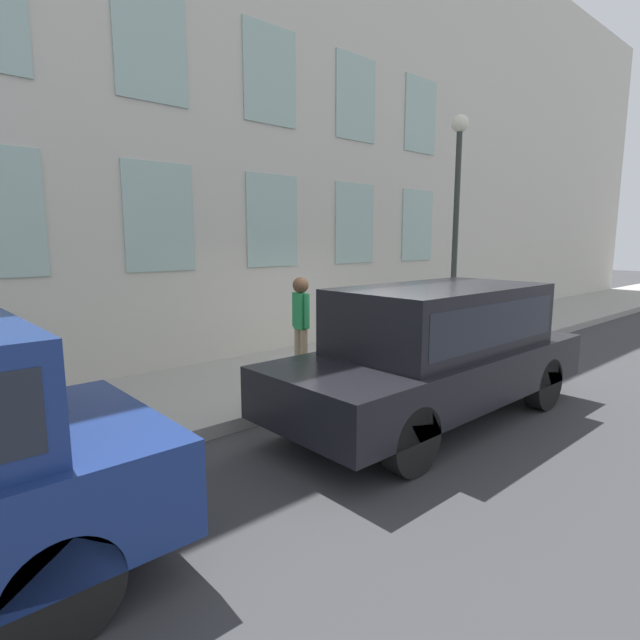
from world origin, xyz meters
TOP-DOWN VIEW (x-y plane):
  - ground_plane at (0.00, 0.00)m, footprint 80.00×80.00m
  - sidewalk at (1.50, 0.00)m, footprint 2.99×60.00m
  - building_facade at (3.14, 0.00)m, footprint 0.33×40.00m
  - fire_hydrant at (0.62, 0.39)m, footprint 0.29×0.41m
  - person at (1.07, 0.86)m, footprint 0.41×0.27m
  - parked_truck_charcoal_near at (-1.42, 0.48)m, footprint 1.88×5.05m
  - street_lamp at (0.83, -3.29)m, footprint 0.36×0.36m

SIDE VIEW (x-z plane):
  - ground_plane at x=0.00m, z-range 0.00..0.00m
  - sidewalk at x=1.50m, z-range 0.00..0.18m
  - fire_hydrant at x=0.62m, z-range 0.19..1.00m
  - parked_truck_charcoal_near at x=-1.42m, z-range 0.14..1.99m
  - person at x=1.07m, z-range 0.35..2.03m
  - street_lamp at x=0.83m, z-range 0.81..5.68m
  - building_facade at x=3.14m, z-range -0.01..10.84m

